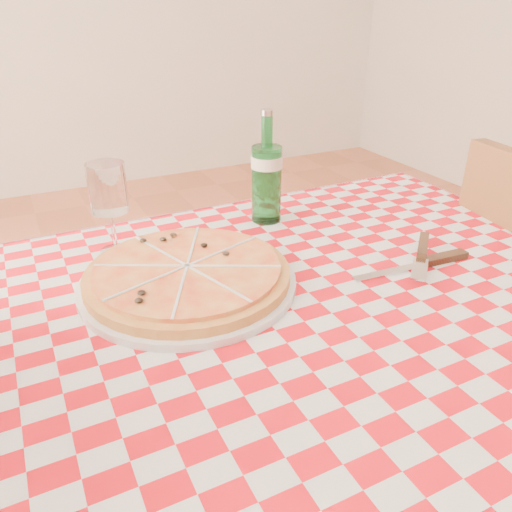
% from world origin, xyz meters
% --- Properties ---
extents(dining_table, '(1.20, 0.80, 0.75)m').
position_xyz_m(dining_table, '(0.00, 0.00, 0.66)').
color(dining_table, brown).
rests_on(dining_table, ground).
extents(tablecloth, '(1.30, 0.90, 0.01)m').
position_xyz_m(tablecloth, '(0.00, 0.00, 0.75)').
color(tablecloth, '#B60B14').
rests_on(tablecloth, dining_table).
extents(pizza_plate, '(0.48, 0.48, 0.05)m').
position_xyz_m(pizza_plate, '(-0.13, 0.12, 0.78)').
color(pizza_plate, '#BD833F').
rests_on(pizza_plate, tablecloth).
extents(water_bottle, '(0.08, 0.08, 0.25)m').
position_xyz_m(water_bottle, '(0.13, 0.32, 0.88)').
color(water_bottle, '#1A682A').
rests_on(water_bottle, tablecloth).
extents(wine_glass, '(0.08, 0.08, 0.18)m').
position_xyz_m(wine_glass, '(-0.21, 0.30, 0.85)').
color(wine_glass, white).
rests_on(wine_glass, tablecloth).
extents(cutlery, '(0.34, 0.31, 0.03)m').
position_xyz_m(cutlery, '(0.29, -0.01, 0.77)').
color(cutlery, silver).
rests_on(cutlery, tablecloth).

